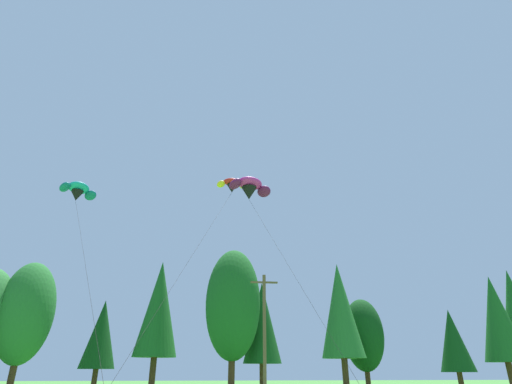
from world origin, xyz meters
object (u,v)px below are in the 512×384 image
Objects in this scene: parafoil_kite_high_teal at (78,191)px; utility_pole at (265,333)px; parafoil_kite_mid_magenta at (250,188)px; parafoil_kite_far_red_yellow at (232,185)px.

utility_pole is at bearing 1.31° from parafoil_kite_high_teal.
utility_pole is 19.24m from parafoil_kite_high_teal.
utility_pole is at bearing 57.79° from parafoil_kite_mid_magenta.
parafoil_kite_high_teal is at bearing 172.41° from parafoil_kite_mid_magenta.
parafoil_kite_high_teal is 1.21× the size of parafoil_kite_mid_magenta.
parafoil_kite_mid_magenta is at bearing -122.21° from utility_pole.
parafoil_kite_mid_magenta is 0.77× the size of parafoil_kite_far_red_yellow.
parafoil_kite_far_red_yellow is at bearing 108.19° from parafoil_kite_mid_magenta.
parafoil_kite_mid_magenta reaches higher than parafoil_kite_high_teal.
utility_pole is 0.47× the size of parafoil_kite_far_red_yellow.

